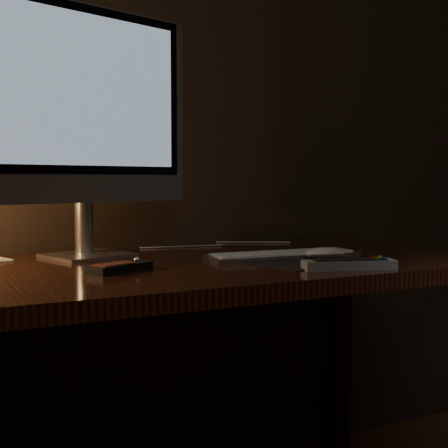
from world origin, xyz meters
name	(u,v)px	position (x,y,z in m)	size (l,w,h in m)	color
desk	(167,308)	(0.00, 1.93, 0.62)	(1.60, 0.75, 0.75)	#39190D
monitor	(86,109)	(-0.17, 2.06, 1.14)	(0.61, 0.23, 0.66)	silver
keyboard	(283,255)	(0.28, 1.82, 0.76)	(0.41, 0.11, 0.02)	silver
mousepad	(301,263)	(0.26, 1.70, 0.75)	(0.22, 0.17, 0.00)	black
mouse	(325,255)	(0.37, 1.75, 0.76)	(0.11, 0.06, 0.02)	white
media_remote	(120,267)	(-0.17, 1.77, 0.76)	(0.16, 0.11, 0.03)	black
tv_remote	(349,264)	(0.30, 1.57, 0.76)	(0.22, 0.12, 0.03)	gray
cable	(220,245)	(0.27, 2.16, 0.75)	(0.00, 0.00, 0.50)	white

